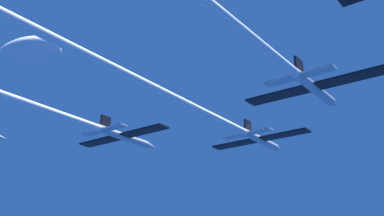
# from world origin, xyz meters

# --- Properties ---
(jet_lead) EXTENTS (15.00, 49.96, 2.48)m
(jet_lead) POSITION_xyz_m (-0.21, -14.53, 0.38)
(jet_lead) COLOR #B2BAC6
(jet_left_wing) EXTENTS (15.00, 48.61, 2.48)m
(jet_left_wing) POSITION_xyz_m (-13.76, -27.89, -0.16)
(jet_left_wing) COLOR #B2BAC6
(jet_right_wing) EXTENTS (15.00, 45.40, 2.48)m
(jet_right_wing) POSITION_xyz_m (13.94, -27.01, -0.10)
(jet_right_wing) COLOR #B2BAC6
(cloud_puffy) EXTENTS (19.21, 10.57, 6.72)m
(cloud_puffy) POSITION_xyz_m (-54.03, -4.38, 28.09)
(cloud_puffy) COLOR white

